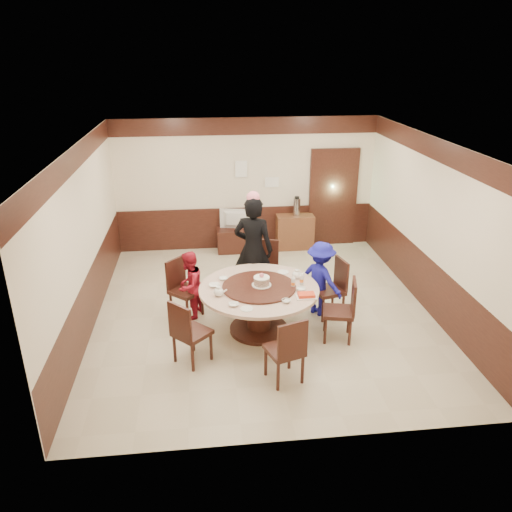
{
  "coord_description": "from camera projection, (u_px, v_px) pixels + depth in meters",
  "views": [
    {
      "loc": [
        -0.95,
        -7.31,
        4.11
      ],
      "look_at": [
        -0.15,
        -0.2,
        1.1
      ],
      "focal_mm": 35.0,
      "sensor_mm": 36.0,
      "label": 1
    }
  ],
  "objects": [
    {
      "name": "chair_5",
      "position": [
        339.0,
        320.0,
        7.5
      ],
      "size": [
        0.54,
        0.53,
        0.97
      ],
      "rotation": [
        0.0,
        0.0,
        7.62
      ],
      "color": "#341610",
      "rests_on": "ground"
    },
    {
      "name": "chair_1",
      "position": [
        265.0,
        278.0,
        8.87
      ],
      "size": [
        0.54,
        0.55,
        0.97
      ],
      "rotation": [
        0.0,
        0.0,
        2.88
      ],
      "color": "#341610",
      "rests_on": "ground"
    },
    {
      "name": "birthday_cake",
      "position": [
        262.0,
        281.0,
        7.51
      ],
      "size": [
        0.3,
        0.3,
        0.2
      ],
      "color": "white",
      "rests_on": "banquet_table"
    },
    {
      "name": "bowl_4",
      "position": [
        214.0,
        285.0,
        7.55
      ],
      "size": [
        0.16,
        0.16,
        0.04
      ],
      "primitive_type": "imported",
      "color": "white",
      "rests_on": "banquet_table"
    },
    {
      "name": "banquet_table",
      "position": [
        259.0,
        300.0,
        7.61
      ],
      "size": [
        1.82,
        1.82,
        0.78
      ],
      "color": "#341610",
      "rests_on": "ground"
    },
    {
      "name": "saucer_far",
      "position": [
        283.0,
        272.0,
        8.03
      ],
      "size": [
        0.18,
        0.18,
        0.01
      ],
      "primitive_type": "cylinder",
      "color": "white",
      "rests_on": "banquet_table"
    },
    {
      "name": "thermos",
      "position": [
        297.0,
        207.0,
        10.68
      ],
      "size": [
        0.15,
        0.15,
        0.38
      ],
      "primitive_type": "cylinder",
      "color": "silver",
      "rests_on": "side_cabinet"
    },
    {
      "name": "chair_0",
      "position": [
        330.0,
        298.0,
        8.17
      ],
      "size": [
        0.54,
        0.53,
        0.97
      ],
      "rotation": [
        0.0,
        0.0,
        1.8
      ],
      "color": "#341610",
      "rests_on": "ground"
    },
    {
      "name": "chair_2",
      "position": [
        186.0,
        299.0,
        8.15
      ],
      "size": [
        0.62,
        0.62,
        0.97
      ],
      "rotation": [
        0.0,
        0.0,
        3.98
      ],
      "color": "#341610",
      "rests_on": "ground"
    },
    {
      "name": "teapot_left",
      "position": [
        219.0,
        292.0,
        7.26
      ],
      "size": [
        0.17,
        0.15,
        0.13
      ],
      "primitive_type": "ellipsoid",
      "color": "white",
      "rests_on": "banquet_table"
    },
    {
      "name": "bowl_2",
      "position": [
        234.0,
        305.0,
        7.0
      ],
      "size": [
        0.14,
        0.14,
        0.03
      ],
      "primitive_type": "imported",
      "color": "white",
      "rests_on": "banquet_table"
    },
    {
      "name": "room",
      "position": [
        264.0,
        252.0,
        7.98
      ],
      "size": [
        6.0,
        6.04,
        2.84
      ],
      "color": "beige",
      "rests_on": "ground"
    },
    {
      "name": "bottle_0",
      "position": [
        293.0,
        283.0,
        7.49
      ],
      "size": [
        0.06,
        0.06,
        0.16
      ],
      "primitive_type": "cylinder",
      "color": "white",
      "rests_on": "banquet_table"
    },
    {
      "name": "person_red",
      "position": [
        189.0,
        285.0,
        8.01
      ],
      "size": [
        0.64,
        0.69,
        1.14
      ],
      "primitive_type": "imported",
      "rotation": [
        0.0,
        0.0,
        4.23
      ],
      "color": "#AB162A",
      "rests_on": "ground"
    },
    {
      "name": "side_cabinet",
      "position": [
        295.0,
        232.0,
        10.9
      ],
      "size": [
        0.8,
        0.4,
        0.75
      ],
      "primitive_type": "cube",
      "color": "brown",
      "rests_on": "ground"
    },
    {
      "name": "television",
      "position": [
        237.0,
        220.0,
        10.61
      ],
      "size": [
        0.75,
        0.23,
        0.43
      ],
      "primitive_type": "imported",
      "rotation": [
        0.0,
        0.0,
        2.96
      ],
      "color": "gray",
      "rests_on": "tv_stand"
    },
    {
      "name": "person_blue",
      "position": [
        321.0,
        279.0,
        8.1
      ],
      "size": [
        0.86,
        0.93,
        1.25
      ],
      "primitive_type": "imported",
      "rotation": [
        0.0,
        0.0,
        2.22
      ],
      "color": "#19189E",
      "rests_on": "ground"
    },
    {
      "name": "chair_3",
      "position": [
        191.0,
        343.0,
        6.94
      ],
      "size": [
        0.62,
        0.62,
        0.97
      ],
      "rotation": [
        0.0,
        0.0,
        5.49
      ],
      "color": "#341610",
      "rests_on": "ground"
    },
    {
      "name": "bowl_1",
      "position": [
        286.0,
        301.0,
        7.09
      ],
      "size": [
        0.13,
        0.13,
        0.04
      ],
      "primitive_type": "imported",
      "color": "white",
      "rests_on": "banquet_table"
    },
    {
      "name": "bowl_0",
      "position": [
        223.0,
        279.0,
        7.78
      ],
      "size": [
        0.14,
        0.14,
        0.03
      ],
      "primitive_type": "imported",
      "color": "white",
      "rests_on": "banquet_table"
    },
    {
      "name": "bowl_3",
      "position": [
        301.0,
        289.0,
        7.43
      ],
      "size": [
        0.14,
        0.14,
        0.04
      ],
      "primitive_type": "imported",
      "color": "white",
      "rests_on": "banquet_table"
    },
    {
      "name": "shrimp_platter",
      "position": [
        306.0,
        296.0,
        7.23
      ],
      "size": [
        0.3,
        0.2,
        0.06
      ],
      "color": "white",
      "rests_on": "banquet_table"
    },
    {
      "name": "person_standing",
      "position": [
        253.0,
        250.0,
        8.46
      ],
      "size": [
        0.79,
        0.66,
        1.86
      ],
      "primitive_type": "imported",
      "rotation": [
        0.0,
        0.0,
        2.78
      ],
      "color": "black",
      "rests_on": "ground"
    },
    {
      "name": "tv_stand",
      "position": [
        237.0,
        240.0,
        10.79
      ],
      "size": [
        0.85,
        0.45,
        0.5
      ],
      "primitive_type": "cube",
      "color": "#341610",
      "rests_on": "ground"
    },
    {
      "name": "saucer_near",
      "position": [
        247.0,
        309.0,
        6.91
      ],
      "size": [
        0.18,
        0.18,
        0.01
      ],
      "primitive_type": "cylinder",
      "color": "white",
      "rests_on": "banquet_table"
    },
    {
      "name": "notice_left",
      "position": [
        241.0,
        169.0,
        10.41
      ],
      "size": [
        0.25,
        0.0,
        0.35
      ],
      "primitive_type": "cube",
      "color": "white",
      "rests_on": "room"
    },
    {
      "name": "notice_right",
      "position": [
        272.0,
        182.0,
        10.59
      ],
      "size": [
        0.3,
        0.0,
        0.22
      ],
      "primitive_type": "cube",
      "color": "white",
      "rests_on": "room"
    },
    {
      "name": "bottle_1",
      "position": [
        302.0,
        280.0,
        7.59
      ],
      "size": [
        0.06,
        0.06,
        0.16
      ],
      "primitive_type": "cylinder",
      "color": "white",
      "rests_on": "banquet_table"
    },
    {
      "name": "chair_4",
      "position": [
        285.0,
        360.0,
        6.54
      ],
      "size": [
        0.56,
        0.56,
        0.97
      ],
      "rotation": [
        0.0,
        0.0,
        6.61
      ],
      "color": "#341610",
      "rests_on": "ground"
    },
    {
      "name": "teapot_right",
      "position": [
        297.0,
        275.0,
        7.81
      ],
      "size": [
        0.17,
        0.15,
        0.13
      ],
      "primitive_type": "ellipsoid",
      "color": "white",
      "rests_on": "banquet_table"
    }
  ]
}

